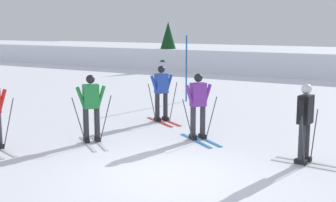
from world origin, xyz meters
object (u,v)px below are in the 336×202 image
(skier_green, at_px, (91,107))
(skier_blue, at_px, (162,92))
(trail_marker_pole, at_px, (186,69))
(skier_purple, at_px, (198,104))
(skier_black, at_px, (305,121))
(conifer_far_left, at_px, (168,42))

(skier_green, height_order, skier_blue, same)
(skier_blue, bearing_deg, trail_marker_pole, 107.65)
(skier_purple, distance_m, skier_blue, 2.49)
(skier_black, bearing_deg, skier_blue, 156.26)
(skier_purple, bearing_deg, conifer_far_left, 123.55)
(skier_black, xyz_separation_m, conifer_far_left, (-13.32, 16.42, 0.97))
(skier_purple, xyz_separation_m, trail_marker_pole, (-3.19, 5.14, 0.36))
(skier_black, distance_m, conifer_far_left, 21.17)
(conifer_far_left, bearing_deg, skier_black, -50.94)
(skier_purple, distance_m, skier_black, 2.99)
(skier_green, distance_m, skier_purple, 2.70)
(skier_black, bearing_deg, conifer_far_left, 129.06)
(skier_green, relative_size, trail_marker_pole, 0.67)
(skier_purple, bearing_deg, skier_green, -142.08)
(skier_blue, distance_m, conifer_far_left, 16.58)
(skier_black, relative_size, skier_blue, 1.00)
(trail_marker_pole, bearing_deg, skier_green, -81.15)
(skier_blue, relative_size, trail_marker_pole, 0.67)
(skier_green, bearing_deg, trail_marker_pole, 98.85)
(trail_marker_pole, xyz_separation_m, conifer_far_left, (-7.23, 10.58, 0.61))
(skier_purple, height_order, trail_marker_pole, trail_marker_pole)
(conifer_far_left, bearing_deg, skier_green, -64.50)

